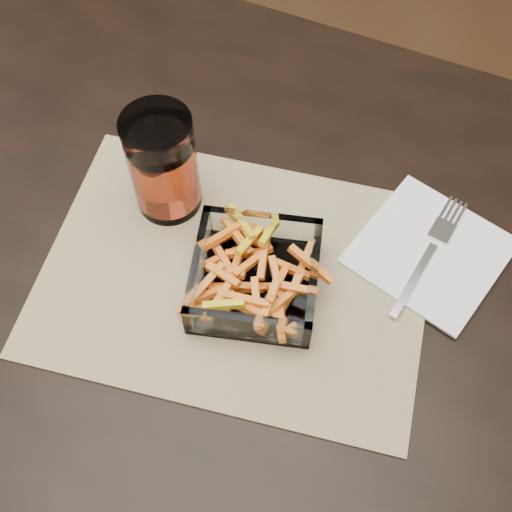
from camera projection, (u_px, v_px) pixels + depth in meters
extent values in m
plane|color=#331E0F|center=(191.00, 413.00, 1.44)|extent=(4.50, 4.50, 0.00)
cube|color=black|center=(140.00, 242.00, 0.80)|extent=(1.60, 0.90, 0.03)
cube|color=tan|center=(235.00, 274.00, 0.76)|extent=(0.50, 0.40, 0.00)
cube|color=white|center=(255.00, 285.00, 0.75)|extent=(0.17, 0.17, 0.01)
cube|color=white|center=(263.00, 228.00, 0.76)|extent=(0.14, 0.05, 0.05)
cube|color=white|center=(247.00, 328.00, 0.69)|extent=(0.14, 0.05, 0.05)
cube|color=white|center=(198.00, 269.00, 0.73)|extent=(0.05, 0.14, 0.05)
cube|color=white|center=(312.00, 283.00, 0.72)|extent=(0.05, 0.14, 0.05)
cylinder|color=white|center=(163.00, 164.00, 0.75)|extent=(0.08, 0.08, 0.14)
cylinder|color=red|center=(165.00, 172.00, 0.76)|extent=(0.07, 0.07, 0.09)
cube|color=white|center=(430.00, 251.00, 0.77)|extent=(0.20, 0.20, 0.00)
cube|color=silver|center=(414.00, 280.00, 0.75)|extent=(0.03, 0.11, 0.00)
cube|color=silver|center=(442.00, 230.00, 0.78)|extent=(0.03, 0.04, 0.00)
cube|color=silver|center=(446.00, 207.00, 0.80)|extent=(0.01, 0.04, 0.00)
cube|color=silver|center=(451.00, 210.00, 0.80)|extent=(0.01, 0.04, 0.00)
cube|color=silver|center=(456.00, 212.00, 0.80)|extent=(0.01, 0.04, 0.00)
cube|color=silver|center=(461.00, 214.00, 0.79)|extent=(0.01, 0.04, 0.00)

